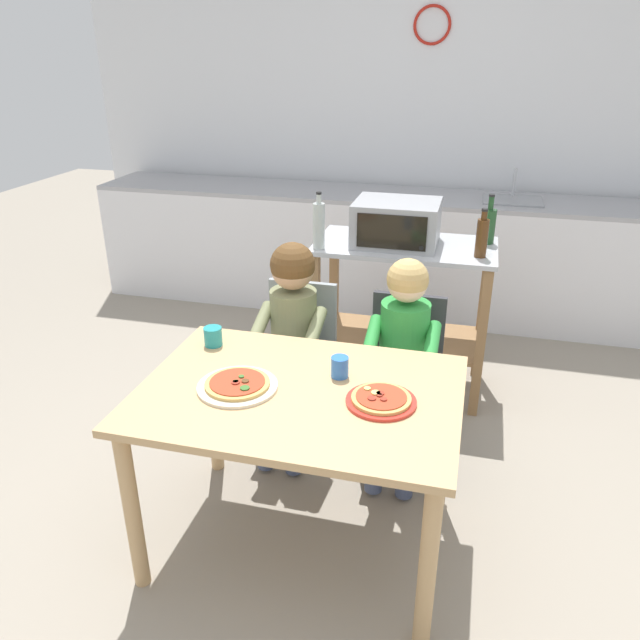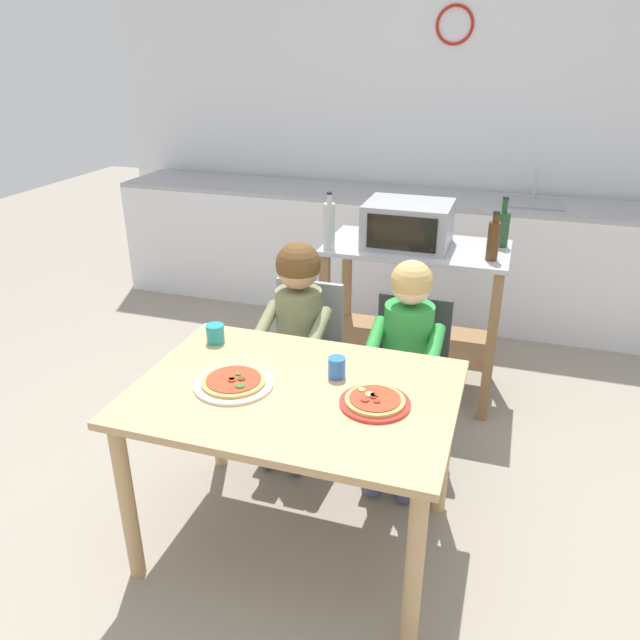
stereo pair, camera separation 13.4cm
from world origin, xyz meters
name	(u,v)px [view 2 (the right image)]	position (x,y,z in m)	size (l,w,h in m)	color
ground_plane	(366,399)	(0.00, 1.16, 0.00)	(11.57, 11.57, 0.00)	gray
back_wall_tiled	(430,121)	(0.00, 2.95, 1.35)	(5.04, 0.14, 2.70)	silver
kitchen_counter	(413,254)	(0.00, 2.54, 0.44)	(4.54, 0.60, 1.08)	silver
kitchen_island_cart	(413,296)	(0.20, 1.38, 0.58)	(0.98, 0.54, 0.88)	#B7BABF
toaster_oven	(408,224)	(0.15, 1.37, 1.00)	(0.45, 0.37, 0.24)	#999BA0
bottle_dark_olive_oil	(329,225)	(-0.24, 1.18, 1.01)	(0.06, 0.06, 0.30)	#ADB7B2
bottle_clear_vinegar	(502,228)	(0.63, 1.51, 0.98)	(0.07, 0.07, 0.27)	#1E4723
bottle_brown_beer	(493,240)	(0.60, 1.26, 0.98)	(0.06, 0.06, 0.25)	#4C2D14
dining_table	(295,413)	(0.00, 0.00, 0.62)	(1.18, 0.84, 0.72)	tan
dining_chair_left	(304,352)	(-0.23, 0.73, 0.48)	(0.36, 0.36, 0.81)	gray
dining_chair_right	(408,371)	(0.30, 0.69, 0.48)	(0.36, 0.36, 0.81)	#333338
child_in_olive_shirt	(295,322)	(-0.23, 0.62, 0.69)	(0.32, 0.42, 1.04)	#424C6B
child_in_green_shirt	(405,349)	(0.30, 0.57, 0.66)	(0.32, 0.42, 1.03)	#424C6B
pizza_plate_cream	(234,382)	(-0.23, -0.04, 0.73)	(0.30, 0.30, 0.03)	beige
pizza_plate_red_rimmed	(375,402)	(0.30, -0.01, 0.73)	(0.25, 0.25, 0.03)	red
drinking_cup_blue	(337,367)	(0.12, 0.13, 0.76)	(0.07, 0.07, 0.08)	blue
drinking_cup_teal	(215,334)	(-0.45, 0.26, 0.76)	(0.08, 0.08, 0.08)	teal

